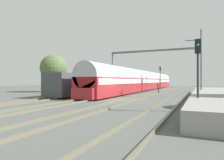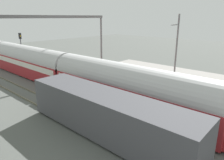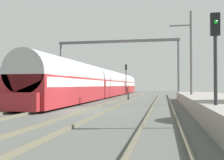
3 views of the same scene
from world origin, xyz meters
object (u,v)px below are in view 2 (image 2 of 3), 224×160
(freight_car, at_px, (106,114))
(railway_signal_far, at_px, (21,45))
(person_crossing, at_px, (97,73))
(passenger_train, at_px, (31,61))
(catenary_gantry, at_px, (55,31))

(freight_car, height_order, railway_signal_far, railway_signal_far)
(freight_car, xyz_separation_m, person_crossing, (8.37, 9.45, -0.44))
(passenger_train, bearing_deg, freight_car, -102.96)
(passenger_train, bearing_deg, railway_signal_far, 73.23)
(person_crossing, distance_m, catenary_gantry, 7.41)
(freight_car, bearing_deg, catenary_gantry, 67.12)
(railway_signal_far, relative_size, catenary_gantry, 0.32)
(catenary_gantry, bearing_deg, person_crossing, -66.50)
(passenger_train, relative_size, person_crossing, 28.44)
(freight_car, xyz_separation_m, catenary_gantry, (6.14, 14.56, 4.44))
(passenger_train, height_order, freight_car, passenger_train)
(person_crossing, xyz_separation_m, railway_signal_far, (-2.35, 14.72, 2.33))
(railway_signal_far, bearing_deg, freight_car, -103.97)
(freight_car, bearing_deg, passenger_train, 77.04)
(passenger_train, distance_m, freight_car, 18.27)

